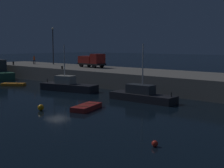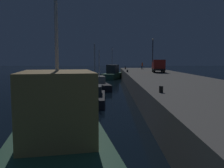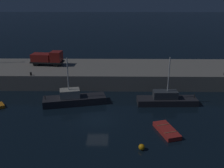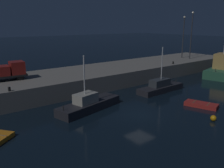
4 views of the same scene
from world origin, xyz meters
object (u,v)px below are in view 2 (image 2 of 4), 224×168
(fishing_trawler_red, at_px, (100,85))
(dinghy_orange_near, at_px, (32,98))
(mooring_buoy_mid, at_px, (15,94))
(dockworker, at_px, (142,65))
(bollard_east, at_px, (125,68))
(dinghy_red_small, at_px, (93,82))
(utility_truck, at_px, (158,66))
(rowboat_white_mid, at_px, (69,80))
(fishing_boat_white, at_px, (95,96))
(bollard_west, at_px, (127,71))
(lamp_post_west, at_px, (153,51))
(fishing_boat_blue, at_px, (58,152))
(bollard_central, at_px, (161,89))
(fishing_boat_orange, at_px, (112,74))

(fishing_trawler_red, bearing_deg, dinghy_orange_near, -33.50)
(dinghy_orange_near, bearing_deg, mooring_buoy_mid, -132.80)
(fishing_trawler_red, bearing_deg, dockworker, 155.74)
(bollard_east, bearing_deg, dinghy_red_small, -32.24)
(fishing_trawler_red, bearing_deg, utility_truck, 119.01)
(rowboat_white_mid, bearing_deg, fishing_trawler_red, 27.96)
(fishing_boat_white, distance_m, bollard_east, 34.13)
(bollard_east, bearing_deg, bollard_west, -1.84)
(fishing_boat_white, distance_m, rowboat_white_mid, 26.92)
(mooring_buoy_mid, xyz_separation_m, lamp_post_west, (-24.93, 21.45, 6.22))
(fishing_trawler_red, relative_size, bollard_east, 13.45)
(fishing_boat_blue, height_order, utility_truck, fishing_boat_blue)
(bollard_central, distance_m, bollard_east, 42.99)
(dinghy_red_small, height_order, lamp_post_west, lamp_post_west)
(dockworker, bearing_deg, bollard_west, -18.09)
(fishing_trawler_red, distance_m, dinghy_orange_near, 12.94)
(fishing_boat_blue, distance_m, rowboat_white_mid, 43.96)
(rowboat_white_mid, height_order, bollard_east, bollard_east)
(fishing_boat_blue, xyz_separation_m, bollard_east, (-51.13, 5.29, 1.32))
(fishing_boat_blue, bearing_deg, dockworker, 169.49)
(bollard_east, bearing_deg, lamp_post_west, 52.30)
(fishing_trawler_red, relative_size, lamp_post_west, 1.17)
(utility_truck, bearing_deg, lamp_post_west, 175.65)
(dinghy_orange_near, distance_m, dockworker, 35.56)
(utility_truck, bearing_deg, rowboat_white_mid, -114.64)
(bollard_east, bearing_deg, bollard_central, -0.00)
(mooring_buoy_mid, bearing_deg, fishing_boat_blue, 25.38)
(fishing_boat_white, xyz_separation_m, bollard_central, (9.31, 5.20, 1.89))
(rowboat_white_mid, bearing_deg, bollard_central, 19.71)
(dinghy_red_small, distance_m, utility_truck, 13.42)
(mooring_buoy_mid, bearing_deg, fishing_boat_orange, 157.29)
(dinghy_orange_near, distance_m, rowboat_white_mid, 24.60)
(fishing_boat_blue, xyz_separation_m, fishing_boat_orange, (-51.18, 2.10, -0.10))
(fishing_boat_orange, relative_size, rowboat_white_mid, 2.45)
(dinghy_orange_near, bearing_deg, dinghy_red_small, 165.95)
(dinghy_red_small, relative_size, bollard_east, 5.91)
(dockworker, height_order, bollard_east, dockworker)
(fishing_boat_white, relative_size, bollard_central, 17.14)
(lamp_post_west, relative_size, bollard_east, 11.51)
(mooring_buoy_mid, bearing_deg, lamp_post_west, 139.29)
(fishing_boat_orange, bearing_deg, dinghy_orange_near, -15.88)
(dinghy_red_small, distance_m, bollard_central, 32.53)
(rowboat_white_mid, relative_size, dinghy_red_small, 1.22)
(fishing_boat_white, xyz_separation_m, lamp_post_west, (-29.11, 11.10, 5.86))
(dinghy_orange_near, relative_size, bollard_central, 8.59)
(bollard_west, bearing_deg, mooring_buoy_mid, -45.60)
(bollard_central, bearing_deg, rowboat_white_mid, -160.29)
(fishing_trawler_red, bearing_deg, bollard_west, 145.07)
(fishing_boat_orange, distance_m, utility_truck, 18.08)
(fishing_boat_white, relative_size, dinghy_orange_near, 2.00)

